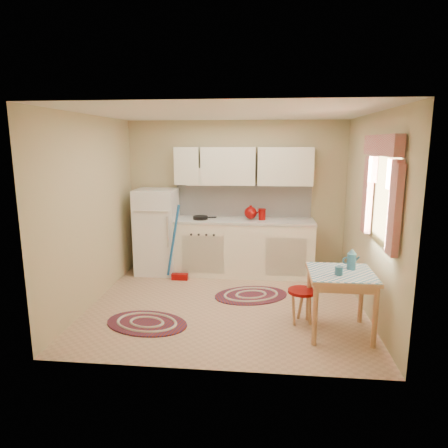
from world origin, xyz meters
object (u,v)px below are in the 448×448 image
at_px(table, 340,303).
at_px(stool, 301,306).
at_px(fridge, 157,231).
at_px(base_cabinets, 243,248).

bearing_deg(table, stool, 151.68).
height_order(fridge, table, fridge).
distance_m(fridge, table, 3.28).
relative_size(fridge, table, 1.94).
bearing_deg(table, fridge, 143.65).
relative_size(fridge, stool, 3.33).
distance_m(fridge, base_cabinets, 1.46).
bearing_deg(base_cabinets, fridge, -178.00).
distance_m(base_cabinets, stool, 1.95).
relative_size(fridge, base_cabinets, 0.62).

